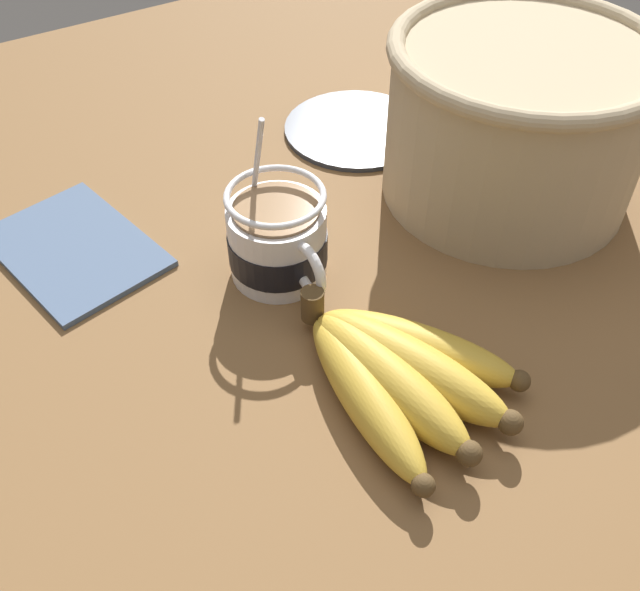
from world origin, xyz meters
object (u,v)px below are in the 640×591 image
(woven_basket, at_px, (516,118))
(coffee_mug, at_px, (278,241))
(small_plate, at_px, (356,129))
(banana_bunch, at_px, (397,372))

(woven_basket, bearing_deg, coffee_mug, -93.05)
(coffee_mug, relative_size, small_plate, 0.91)
(small_plate, bearing_deg, woven_basket, 20.43)
(coffee_mug, bearing_deg, banana_bunch, 3.49)
(woven_basket, distance_m, small_plate, 0.21)
(banana_bunch, distance_m, small_plate, 0.38)
(coffee_mug, xyz_separation_m, small_plate, (-0.16, 0.20, -0.04))
(coffee_mug, xyz_separation_m, woven_basket, (0.01, 0.27, 0.05))
(banana_bunch, height_order, small_plate, banana_bunch)
(woven_basket, height_order, small_plate, woven_basket)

